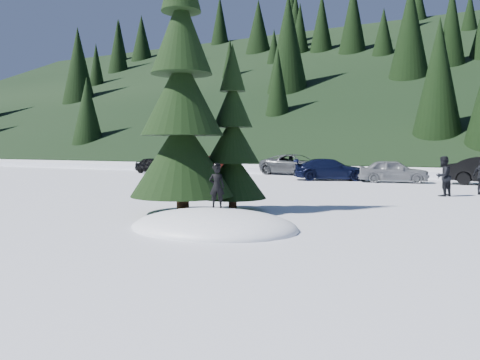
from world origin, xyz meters
The scene contains 12 objects.
ground centered at (0.00, 0.00, 0.00)m, with size 200.00×200.00×0.00m, color white.
snow_mound centered at (0.00, 0.00, 0.00)m, with size 4.48×3.52×0.96m, color white.
forest_hillside centered at (0.00, 54.00, 12.50)m, with size 200.00×60.00×25.00m, color black, non-canonical shape.
spruce_tall centered at (-2.20, 1.80, 3.32)m, with size 3.20×3.20×8.60m.
spruce_short centered at (-1.20, 3.20, 2.10)m, with size 2.20×2.20×5.37m.
child_skier centered at (-0.13, 0.38, 1.03)m, with size 0.40×0.26×1.11m, color black.
adult_0 centered at (4.50, 11.11, 0.84)m, with size 0.82×0.64×1.68m, color black.
car_0 centered at (-16.62, 18.70, 0.63)m, with size 1.48×3.67×1.25m, color black.
car_1 centered at (-11.34, 17.76, 0.71)m, with size 1.51×4.32×1.42m, color #390E0A.
car_2 centered at (-6.24, 22.08, 0.76)m, with size 2.51×5.44×1.51m, color #4A4E51.
car_3 centered at (-2.41, 18.00, 0.67)m, with size 1.86×4.58×1.33m, color black.
car_4 centered at (1.34, 17.92, 0.67)m, with size 1.57×3.91×1.33m, color gray.
Camera 1 is at (6.11, -10.11, 2.08)m, focal length 35.00 mm.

